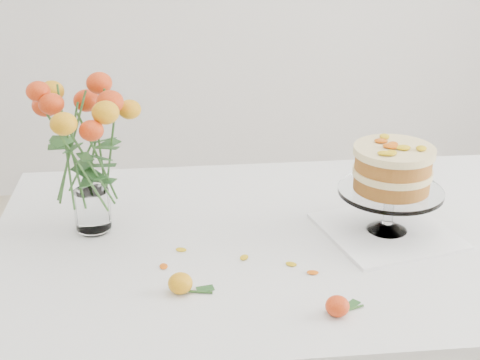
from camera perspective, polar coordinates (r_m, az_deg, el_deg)
The scene contains 11 objects.
table at distance 1.65m, azimuth 4.13°, elevation -7.18°, with size 1.43×0.93×0.76m.
napkin at distance 1.65m, azimuth 12.39°, elevation -4.29°, with size 0.29×0.29×0.01m, color white.
cake_stand at distance 1.59m, azimuth 12.86°, elevation 0.60°, with size 0.25×0.25×0.22m.
rose_vase at distance 1.57m, azimuth -13.08°, elevation 3.90°, with size 0.31×0.31×0.43m.
loose_rose_near at distance 1.39m, azimuth -5.10°, elevation -8.78°, with size 0.09×0.05×0.04m.
loose_rose_far at distance 1.33m, azimuth 8.32°, elevation -10.60°, with size 0.08×0.05×0.04m.
stray_petal_a at distance 1.51m, azimuth 0.36°, elevation -6.63°, with size 0.03×0.02×0.00m, color #E1B40E.
stray_petal_b at distance 1.49m, azimuth 4.39°, elevation -7.18°, with size 0.03×0.02×0.00m, color #E1B40E.
stray_petal_c at distance 1.46m, azimuth 6.22°, elevation -7.87°, with size 0.03×0.02×0.00m, color #E1B40E.
stray_petal_d at distance 1.55m, azimuth -5.05°, elevation -5.95°, with size 0.03×0.02×0.00m, color #E1B40E.
stray_petal_e at distance 1.48m, azimuth -6.53°, elevation -7.34°, with size 0.03×0.02×0.00m, color #E1B40E.
Camera 1 is at (-0.27, -1.40, 1.51)m, focal length 50.00 mm.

